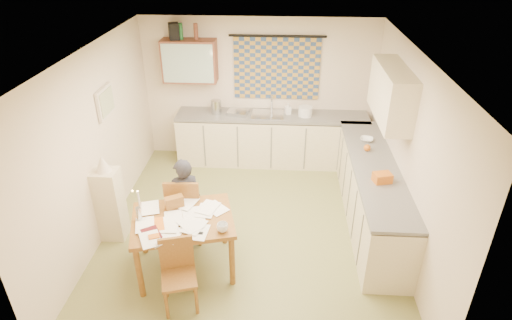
# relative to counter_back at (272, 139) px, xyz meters

# --- Properties ---
(floor) EXTENTS (4.00, 4.50, 0.02)m
(floor) POSITION_rel_counter_back_xyz_m (-0.25, -1.95, -0.46)
(floor) COLOR olive
(floor) RESTS_ON ground
(ceiling) EXTENTS (4.00, 4.50, 0.02)m
(ceiling) POSITION_rel_counter_back_xyz_m (-0.25, -1.95, 2.06)
(ceiling) COLOR white
(ceiling) RESTS_ON floor
(wall_back) EXTENTS (4.00, 0.02, 2.50)m
(wall_back) POSITION_rel_counter_back_xyz_m (-0.25, 0.31, 0.80)
(wall_back) COLOR beige
(wall_back) RESTS_ON floor
(wall_front) EXTENTS (4.00, 0.02, 2.50)m
(wall_front) POSITION_rel_counter_back_xyz_m (-0.25, -4.21, 0.80)
(wall_front) COLOR beige
(wall_front) RESTS_ON floor
(wall_left) EXTENTS (0.02, 4.50, 2.50)m
(wall_left) POSITION_rel_counter_back_xyz_m (-2.26, -1.95, 0.80)
(wall_left) COLOR beige
(wall_left) RESTS_ON floor
(wall_right) EXTENTS (0.02, 4.50, 2.50)m
(wall_right) POSITION_rel_counter_back_xyz_m (1.76, -1.95, 0.80)
(wall_right) COLOR beige
(wall_right) RESTS_ON floor
(window_blind) EXTENTS (1.45, 0.03, 1.05)m
(window_blind) POSITION_rel_counter_back_xyz_m (0.05, 0.27, 1.20)
(window_blind) COLOR navy
(window_blind) RESTS_ON wall_back
(curtain_rod) EXTENTS (1.60, 0.04, 0.04)m
(curtain_rod) POSITION_rel_counter_back_xyz_m (0.05, 0.25, 1.75)
(curtain_rod) COLOR black
(curtain_rod) RESTS_ON wall_back
(wall_cabinet) EXTENTS (0.90, 0.34, 0.70)m
(wall_cabinet) POSITION_rel_counter_back_xyz_m (-1.40, 0.13, 1.35)
(wall_cabinet) COLOR brown
(wall_cabinet) RESTS_ON wall_back
(wall_cabinet_glass) EXTENTS (0.84, 0.02, 0.64)m
(wall_cabinet_glass) POSITION_rel_counter_back_xyz_m (-1.40, -0.04, 1.35)
(wall_cabinet_glass) COLOR #99B2A5
(wall_cabinet_glass) RESTS_ON wall_back
(upper_cabinet_right) EXTENTS (0.34, 1.30, 0.70)m
(upper_cabinet_right) POSITION_rel_counter_back_xyz_m (1.58, -1.40, 1.40)
(upper_cabinet_right) COLOR beige
(upper_cabinet_right) RESTS_ON wall_right
(framed_print) EXTENTS (0.04, 0.50, 0.40)m
(framed_print) POSITION_rel_counter_back_xyz_m (-2.22, -1.55, 1.25)
(framed_print) COLOR beige
(framed_print) RESTS_ON wall_left
(print_canvas) EXTENTS (0.01, 0.42, 0.32)m
(print_canvas) POSITION_rel_counter_back_xyz_m (-2.19, -1.55, 1.25)
(print_canvas) COLOR beige
(print_canvas) RESTS_ON wall_left
(counter_back) EXTENTS (3.30, 0.62, 0.92)m
(counter_back) POSITION_rel_counter_back_xyz_m (0.00, 0.00, 0.00)
(counter_back) COLOR beige
(counter_back) RESTS_ON floor
(counter_right) EXTENTS (0.62, 2.95, 0.92)m
(counter_right) POSITION_rel_counter_back_xyz_m (1.45, -1.65, -0.00)
(counter_right) COLOR beige
(counter_right) RESTS_ON floor
(stove) EXTENTS (0.57, 0.57, 0.88)m
(stove) POSITION_rel_counter_back_xyz_m (1.45, -2.74, -0.01)
(stove) COLOR white
(stove) RESTS_ON floor
(sink) EXTENTS (0.56, 0.46, 0.10)m
(sink) POSITION_rel_counter_back_xyz_m (-0.08, 0.00, 0.43)
(sink) COLOR silver
(sink) RESTS_ON counter_back
(tap) EXTENTS (0.03, 0.03, 0.28)m
(tap) POSITION_rel_counter_back_xyz_m (-0.01, 0.18, 0.61)
(tap) COLOR silver
(tap) RESTS_ON counter_back
(dish_rack) EXTENTS (0.40, 0.36, 0.06)m
(dish_rack) POSITION_rel_counter_back_xyz_m (-0.59, 0.00, 0.50)
(dish_rack) COLOR silver
(dish_rack) RESTS_ON counter_back
(kettle) EXTENTS (0.20, 0.20, 0.24)m
(kettle) POSITION_rel_counter_back_xyz_m (-0.97, 0.00, 0.59)
(kettle) COLOR silver
(kettle) RESTS_ON counter_back
(mixing_bowl) EXTENTS (0.26, 0.26, 0.16)m
(mixing_bowl) POSITION_rel_counter_back_xyz_m (0.56, 0.00, 0.55)
(mixing_bowl) COLOR white
(mixing_bowl) RESTS_ON counter_back
(soap_bottle) EXTENTS (0.15, 0.15, 0.20)m
(soap_bottle) POSITION_rel_counter_back_xyz_m (0.27, 0.05, 0.57)
(soap_bottle) COLOR white
(soap_bottle) RESTS_ON counter_back
(bowl) EXTENTS (0.28, 0.28, 0.05)m
(bowl) POSITION_rel_counter_back_xyz_m (1.45, -0.92, 0.49)
(bowl) COLOR white
(bowl) RESTS_ON counter_right
(orange_bag) EXTENTS (0.25, 0.21, 0.12)m
(orange_bag) POSITION_rel_counter_back_xyz_m (1.45, -2.10, 0.53)
(orange_bag) COLOR #C66217
(orange_bag) RESTS_ON counter_right
(fruit_orange) EXTENTS (0.10, 0.10, 0.10)m
(fruit_orange) POSITION_rel_counter_back_xyz_m (1.40, -1.25, 0.52)
(fruit_orange) COLOR #C66217
(fruit_orange) RESTS_ON counter_right
(speaker) EXTENTS (0.21, 0.24, 0.26)m
(speaker) POSITION_rel_counter_back_xyz_m (-1.62, 0.13, 1.83)
(speaker) COLOR black
(speaker) RESTS_ON wall_cabinet
(bottle_green) EXTENTS (0.09, 0.09, 0.26)m
(bottle_green) POSITION_rel_counter_back_xyz_m (-1.51, 0.13, 1.83)
(bottle_green) COLOR #195926
(bottle_green) RESTS_ON wall_cabinet
(bottle_brown) EXTENTS (0.07, 0.07, 0.26)m
(bottle_brown) POSITION_rel_counter_back_xyz_m (-1.26, 0.13, 1.83)
(bottle_brown) COLOR brown
(bottle_brown) RESTS_ON wall_cabinet
(dining_table) EXTENTS (1.36, 1.15, 0.75)m
(dining_table) POSITION_rel_counter_back_xyz_m (-0.98, -2.80, -0.07)
(dining_table) COLOR brown
(dining_table) RESTS_ON floor
(chair_far) EXTENTS (0.46, 0.46, 0.98)m
(chair_far) POSITION_rel_counter_back_xyz_m (-1.08, -2.21, -0.15)
(chair_far) COLOR brown
(chair_far) RESTS_ON floor
(chair_near) EXTENTS (0.46, 0.46, 0.83)m
(chair_near) POSITION_rel_counter_back_xyz_m (-0.91, -3.40, -0.19)
(chair_near) COLOR brown
(chair_near) RESTS_ON floor
(person) EXTENTS (0.68, 0.64, 1.25)m
(person) POSITION_rel_counter_back_xyz_m (-1.07, -2.28, 0.17)
(person) COLOR black
(person) RESTS_ON floor
(shelf_stand) EXTENTS (0.32, 0.30, 1.03)m
(shelf_stand) POSITION_rel_counter_back_xyz_m (-2.09, -2.25, 0.06)
(shelf_stand) COLOR beige
(shelf_stand) RESTS_ON floor
(lampshade) EXTENTS (0.20, 0.20, 0.22)m
(lampshade) POSITION_rel_counter_back_xyz_m (-2.09, -2.25, 0.69)
(lampshade) COLOR beige
(lampshade) RESTS_ON shelf_stand
(letter_rack) EXTENTS (0.24, 0.20, 0.16)m
(letter_rack) POSITION_rel_counter_back_xyz_m (-1.11, -2.60, 0.38)
(letter_rack) COLOR brown
(letter_rack) RESTS_ON dining_table
(mug) EXTENTS (0.25, 0.25, 0.10)m
(mug) POSITION_rel_counter_back_xyz_m (-0.47, -3.01, 0.35)
(mug) COLOR white
(mug) RESTS_ON dining_table
(magazine) EXTENTS (0.42, 0.42, 0.02)m
(magazine) POSITION_rel_counter_back_xyz_m (-1.34, -3.17, 0.31)
(magazine) COLOR maroon
(magazine) RESTS_ON dining_table
(book) EXTENTS (0.35, 0.38, 0.02)m
(book) POSITION_rel_counter_back_xyz_m (-1.34, -2.99, 0.31)
(book) COLOR #C66217
(book) RESTS_ON dining_table
(orange_box) EXTENTS (0.14, 0.12, 0.04)m
(orange_box) POSITION_rel_counter_back_xyz_m (-1.21, -3.19, 0.32)
(orange_box) COLOR #C66217
(orange_box) RESTS_ON dining_table
(eyeglasses) EXTENTS (0.13, 0.04, 0.02)m
(eyeglasses) POSITION_rel_counter_back_xyz_m (-0.75, -3.08, 0.31)
(eyeglasses) COLOR black
(eyeglasses) RESTS_ON dining_table
(candle_holder) EXTENTS (0.07, 0.07, 0.18)m
(candle_holder) POSITION_rel_counter_back_xyz_m (-1.47, -2.87, 0.39)
(candle_holder) COLOR silver
(candle_holder) RESTS_ON dining_table
(candle) EXTENTS (0.03, 0.03, 0.22)m
(candle) POSITION_rel_counter_back_xyz_m (-1.44, -2.86, 0.59)
(candle) COLOR white
(candle) RESTS_ON dining_table
(candle_flame) EXTENTS (0.02, 0.02, 0.02)m
(candle_flame) POSITION_rel_counter_back_xyz_m (-1.50, -2.87, 0.71)
(candle_flame) COLOR #FFCC66
(candle_flame) RESTS_ON dining_table
(papers) EXTENTS (1.12, 1.08, 0.03)m
(papers) POSITION_rel_counter_back_xyz_m (-0.96, -2.86, 0.31)
(papers) COLOR white
(papers) RESTS_ON dining_table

